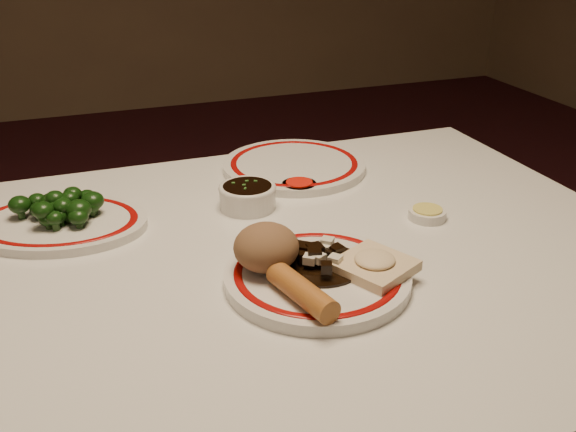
# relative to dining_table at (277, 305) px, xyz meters

# --- Properties ---
(dining_table) EXTENTS (1.20, 0.90, 0.75)m
(dining_table) POSITION_rel_dining_table_xyz_m (0.00, 0.00, 0.00)
(dining_table) COLOR white
(dining_table) RESTS_ON ground
(main_plate) EXTENTS (0.30, 0.30, 0.02)m
(main_plate) POSITION_rel_dining_table_xyz_m (0.03, -0.10, 0.10)
(main_plate) COLOR silver
(main_plate) RESTS_ON dining_table
(rice_mound) EXTENTS (0.09, 0.09, 0.07)m
(rice_mound) POSITION_rel_dining_table_xyz_m (-0.04, -0.06, 0.14)
(rice_mound) COLOR brown
(rice_mound) RESTS_ON main_plate
(spring_roll) EXTENTS (0.06, 0.12, 0.03)m
(spring_roll) POSITION_rel_dining_table_xyz_m (-0.02, -0.16, 0.13)
(spring_roll) COLOR #B46C2C
(spring_roll) RESTS_ON main_plate
(fried_wonton) EXTENTS (0.13, 0.13, 0.03)m
(fried_wonton) POSITION_rel_dining_table_xyz_m (0.10, -0.12, 0.12)
(fried_wonton) COLOR beige
(fried_wonton) RESTS_ON main_plate
(stirfry_heap) EXTENTS (0.13, 0.13, 0.03)m
(stirfry_heap) POSITION_rel_dining_table_xyz_m (0.03, -0.08, 0.12)
(stirfry_heap) COLOR black
(stirfry_heap) RESTS_ON main_plate
(broccoli_plate) EXTENTS (0.35, 0.33, 0.02)m
(broccoli_plate) POSITION_rel_dining_table_xyz_m (-0.31, 0.21, 0.10)
(broccoli_plate) COLOR silver
(broccoli_plate) RESTS_ON dining_table
(broccoli_pile) EXTENTS (0.15, 0.11, 0.05)m
(broccoli_pile) POSITION_rel_dining_table_xyz_m (-0.30, 0.20, 0.13)
(broccoli_pile) COLOR #23471C
(broccoli_pile) RESTS_ON broccoli_plate
(soy_bowl) EXTENTS (0.10, 0.10, 0.04)m
(soy_bowl) POSITION_rel_dining_table_xyz_m (0.01, 0.18, 0.11)
(soy_bowl) COLOR silver
(soy_bowl) RESTS_ON dining_table
(sweet_sour_dish) EXTENTS (0.06, 0.06, 0.02)m
(sweet_sour_dish) POSITION_rel_dining_table_xyz_m (0.12, 0.21, 0.10)
(sweet_sour_dish) COLOR silver
(sweet_sour_dish) RESTS_ON dining_table
(mustard_dish) EXTENTS (0.06, 0.06, 0.02)m
(mustard_dish) POSITION_rel_dining_table_xyz_m (0.28, 0.03, 0.10)
(mustard_dish) COLOR silver
(mustard_dish) RESTS_ON dining_table
(far_plate) EXTENTS (0.30, 0.30, 0.02)m
(far_plate) POSITION_rel_dining_table_xyz_m (0.15, 0.32, 0.10)
(far_plate) COLOR silver
(far_plate) RESTS_ON dining_table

